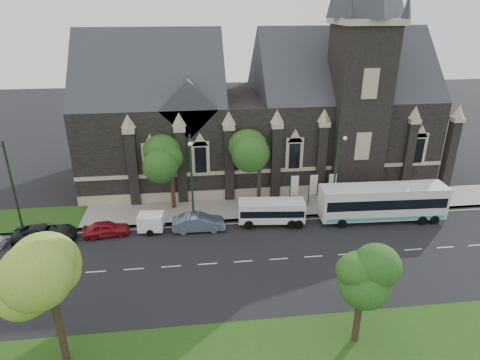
{
  "coord_description": "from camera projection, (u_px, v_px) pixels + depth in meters",
  "views": [
    {
      "loc": [
        -3.82,
        -29.05,
        20.07
      ],
      "look_at": [
        0.43,
        6.0,
        4.84
      ],
      "focal_mm": 31.2,
      "sensor_mm": 36.0,
      "label": 1
    }
  ],
  "objects": [
    {
      "name": "tree_park_near",
      "position": [
        53.0,
        269.0,
        23.01
      ],
      "size": [
        4.42,
        4.42,
        8.56
      ],
      "color": "black",
      "rests_on": "ground"
    },
    {
      "name": "street_lamp_far",
      "position": [
        11.0,
        183.0,
        37.08
      ],
      "size": [
        0.36,
        1.88,
        9.0
      ],
      "color": "#163319",
      "rests_on": "ground"
    },
    {
      "name": "sedan",
      "position": [
        199.0,
        222.0,
        39.33
      ],
      "size": [
        4.93,
        1.74,
        1.62
      ],
      "primitive_type": "imported",
      "rotation": [
        0.0,
        0.0,
        1.57
      ],
      "color": "slate",
      "rests_on": "ground"
    },
    {
      "name": "tour_coach",
      "position": [
        382.0,
        202.0,
        40.76
      ],
      "size": [
        12.37,
        3.25,
        3.58
      ],
      "rotation": [
        0.0,
        0.0,
        -0.04
      ],
      "color": "silver",
      "rests_on": "ground"
    },
    {
      "name": "banner_flag_right",
      "position": [
        331.0,
        186.0,
        43.25
      ],
      "size": [
        0.9,
        0.1,
        4.0
      ],
      "color": "#163319",
      "rests_on": "ground"
    },
    {
      "name": "tree_walk_right",
      "position": [
        261.0,
        152.0,
        42.67
      ],
      "size": [
        4.08,
        4.08,
        7.8
      ],
      "color": "black",
      "rests_on": "ground"
    },
    {
      "name": "museum",
      "position": [
        266.0,
        110.0,
        49.3
      ],
      "size": [
        40.0,
        17.7,
        29.9
      ],
      "color": "black",
      "rests_on": "ground"
    },
    {
      "name": "street_lamp_near",
      "position": [
        336.0,
        168.0,
        40.4
      ],
      "size": [
        0.36,
        1.88,
        9.0
      ],
      "color": "#163319",
      "rests_on": "ground"
    },
    {
      "name": "tree_park_east",
      "position": [
        365.0,
        278.0,
        25.2
      ],
      "size": [
        3.4,
        3.4,
        6.28
      ],
      "color": "black",
      "rests_on": "ground"
    },
    {
      "name": "tree_walk_left",
      "position": [
        173.0,
        156.0,
        41.69
      ],
      "size": [
        3.91,
        3.91,
        7.64
      ],
      "color": "black",
      "rests_on": "ground"
    },
    {
      "name": "car_far_black",
      "position": [
        45.0,
        234.0,
        37.54
      ],
      "size": [
        5.58,
        2.71,
        1.53
      ],
      "primitive_type": "imported",
      "rotation": [
        0.0,
        0.0,
        1.6
      ],
      "color": "black",
      "rests_on": "ground"
    },
    {
      "name": "shuttle_bus",
      "position": [
        272.0,
        211.0,
        40.18
      ],
      "size": [
        6.5,
        2.82,
        2.44
      ],
      "rotation": [
        0.0,
        0.0,
        -0.1
      ],
      "color": "white",
      "rests_on": "ground"
    },
    {
      "name": "street_lamp_mid",
      "position": [
        191.0,
        175.0,
        38.85
      ],
      "size": [
        0.36,
        1.88,
        9.0
      ],
      "color": "#163319",
      "rests_on": "ground"
    },
    {
      "name": "box_trailer",
      "position": [
        151.0,
        222.0,
        39.02
      ],
      "size": [
        3.4,
        2.0,
        1.78
      ],
      "rotation": [
        0.0,
        0.0,
        -0.1
      ],
      "color": "white",
      "rests_on": "ground"
    },
    {
      "name": "banner_flag_left",
      "position": [
        293.0,
        188.0,
        42.81
      ],
      "size": [
        0.9,
        0.1,
        4.0
      ],
      "color": "#163319",
      "rests_on": "ground"
    },
    {
      "name": "sidewalk",
      "position": [
        232.0,
        209.0,
        43.48
      ],
      "size": [
        80.0,
        5.0,
        0.15
      ],
      "primitive_type": "cube",
      "color": "gray",
      "rests_on": "ground"
    },
    {
      "name": "ground",
      "position": [
        244.0,
        261.0,
        34.85
      ],
      "size": [
        160.0,
        160.0,
        0.0
      ],
      "primitive_type": "plane",
      "color": "black",
      "rests_on": "ground"
    },
    {
      "name": "banner_flag_center",
      "position": [
        312.0,
        187.0,
        43.03
      ],
      "size": [
        0.9,
        0.1,
        4.0
      ],
      "color": "#163319",
      "rests_on": "ground"
    },
    {
      "name": "car_far_red",
      "position": [
        106.0,
        229.0,
        38.46
      ],
      "size": [
        4.3,
        2.09,
        1.41
      ],
      "primitive_type": "imported",
      "rotation": [
        0.0,
        0.0,
        1.67
      ],
      "color": "maroon",
      "rests_on": "ground"
    }
  ]
}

